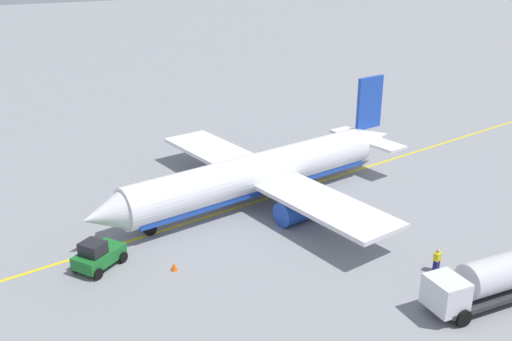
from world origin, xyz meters
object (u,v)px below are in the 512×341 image
fuel_tanker (497,277)px  airplane (261,174)px  refueling_worker (437,260)px  safety_cone_wingtip (107,204)px  safety_cone_nose (174,267)px  pushback_tug (98,255)px

fuel_tanker → airplane: bearing=-74.5°
refueling_worker → safety_cone_wingtip: (17.65, -21.59, -0.52)m
airplane → safety_cone_nose: bearing=34.4°
fuel_tanker → safety_cone_wingtip: bearing=-54.9°
airplane → refueling_worker: 17.27m
airplane → safety_cone_nose: 13.66m
airplane → pushback_tug: 16.49m
fuel_tanker → safety_cone_nose: (16.90, -13.28, -1.45)m
safety_cone_wingtip → pushback_tug: bearing=72.3°
airplane → pushback_tug: airplane is taller
airplane → refueling_worker: airplane is taller
safety_cone_nose → refueling_worker: bearing=151.5°
fuel_tanker → refueling_worker: size_ratio=6.29×
pushback_tug → safety_cone_wingtip: 10.44m
safety_cone_wingtip → safety_cone_nose: bearing=96.3°
fuel_tanker → safety_cone_nose: fuel_tanker is taller
pushback_tug → refueling_worker: (-20.82, 11.67, -0.19)m
refueling_worker → safety_cone_wingtip: bearing=-50.7°
airplane → fuel_tanker: 21.68m
airplane → safety_cone_nose: (11.12, 7.60, -2.28)m
airplane → fuel_tanker: bearing=105.5°
refueling_worker → safety_cone_wingtip: 27.89m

